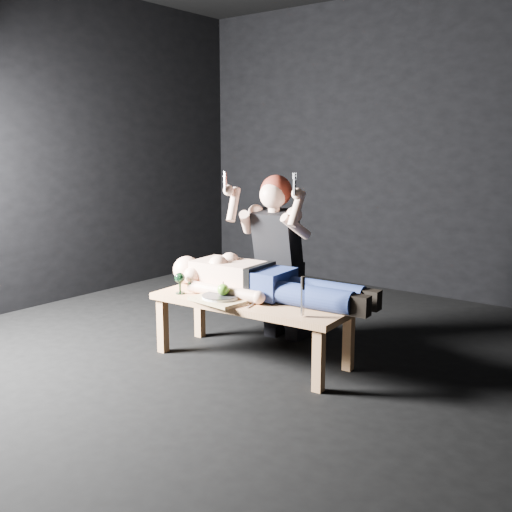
# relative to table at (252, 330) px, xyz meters

# --- Properties ---
(ground) EXTENTS (5.00, 5.00, 0.00)m
(ground) POSITION_rel_table_xyz_m (-0.01, 0.08, -0.23)
(ground) COLOR black
(ground) RESTS_ON ground
(back_wall) EXTENTS (5.00, 0.00, 5.00)m
(back_wall) POSITION_rel_table_xyz_m (-0.01, 2.58, 1.27)
(back_wall) COLOR black
(back_wall) RESTS_ON ground
(table) EXTENTS (1.47, 0.64, 0.45)m
(table) POSITION_rel_table_xyz_m (0.00, 0.00, 0.00)
(table) COLOR tan
(table) RESTS_ON ground
(lying_man) EXTENTS (1.51, 0.55, 0.27)m
(lying_man) POSITION_rel_table_xyz_m (0.04, 0.12, 0.36)
(lying_man) COLOR #E5AC90
(lying_man) RESTS_ON table
(kneeling_woman) EXTENTS (0.78, 0.85, 1.33)m
(kneeling_woman) POSITION_rel_table_xyz_m (-0.11, 0.53, 0.44)
(kneeling_woman) COLOR black
(kneeling_woman) RESTS_ON ground
(serving_tray) EXTENTS (0.41, 0.31, 0.02)m
(serving_tray) POSITION_rel_table_xyz_m (-0.14, -0.17, 0.24)
(serving_tray) COLOR tan
(serving_tray) RESTS_ON table
(plate) EXTENTS (0.28, 0.28, 0.02)m
(plate) POSITION_rel_table_xyz_m (-0.14, -0.17, 0.26)
(plate) COLOR white
(plate) RESTS_ON serving_tray
(apple) EXTENTS (0.08, 0.08, 0.08)m
(apple) POSITION_rel_table_xyz_m (-0.12, -0.17, 0.31)
(apple) COLOR #5CA520
(apple) RESTS_ON plate
(goblet) EXTENTS (0.08, 0.08, 0.16)m
(goblet) POSITION_rel_table_xyz_m (-0.51, -0.19, 0.30)
(goblet) COLOR black
(goblet) RESTS_ON table
(fork_flat) EXTENTS (0.01, 0.15, 0.01)m
(fork_flat) POSITION_rel_table_xyz_m (-0.34, -0.20, 0.23)
(fork_flat) COLOR #B2B2B7
(fork_flat) RESTS_ON table
(knife_flat) EXTENTS (0.05, 0.15, 0.01)m
(knife_flat) POSITION_rel_table_xyz_m (0.10, -0.13, 0.23)
(knife_flat) COLOR #B2B2B7
(knife_flat) RESTS_ON table
(spoon_flat) EXTENTS (0.14, 0.09, 0.01)m
(spoon_flat) POSITION_rel_table_xyz_m (-0.00, -0.08, 0.23)
(spoon_flat) COLOR #B2B2B7
(spoon_flat) RESTS_ON table
(carving_knife) EXTENTS (0.04, 0.04, 0.26)m
(carving_knife) POSITION_rel_table_xyz_m (0.52, -0.14, 0.35)
(carving_knife) COLOR #B2B2B7
(carving_knife) RESTS_ON table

